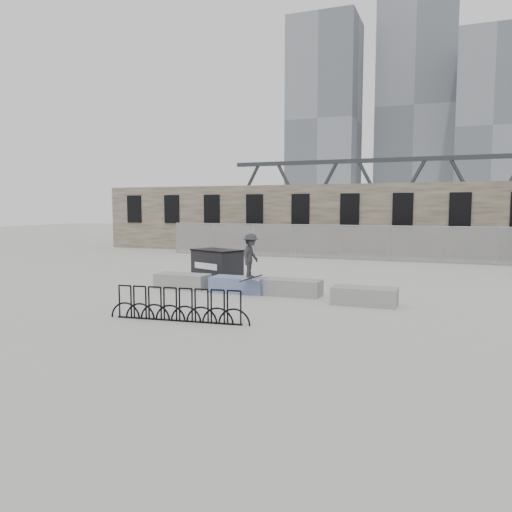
{
  "coord_description": "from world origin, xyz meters",
  "views": [
    {
      "loc": [
        5.94,
        -16.32,
        3.05
      ],
      "look_at": [
        -0.53,
        0.23,
        1.3
      ],
      "focal_mm": 35.0,
      "sensor_mm": 36.0,
      "label": 1
    }
  ],
  "objects_px": {
    "planter_offset": "(364,295)",
    "bike_rack": "(178,305)",
    "planter_center_left": "(239,284)",
    "planter_center_right": "(292,287)",
    "skateboarder": "(251,256)",
    "planter_far_left": "(182,280)",
    "dumpster": "(217,265)"
  },
  "relations": [
    {
      "from": "dumpster",
      "to": "skateboarder",
      "type": "xyz_separation_m",
      "value": [
        2.62,
        -2.78,
        0.75
      ]
    },
    {
      "from": "dumpster",
      "to": "bike_rack",
      "type": "relative_size",
      "value": 0.58
    },
    {
      "from": "planter_offset",
      "to": "skateboarder",
      "type": "height_order",
      "value": "skateboarder"
    },
    {
      "from": "planter_far_left",
      "to": "planter_offset",
      "type": "relative_size",
      "value": 1.0
    },
    {
      "from": "planter_far_left",
      "to": "planter_center_left",
      "type": "relative_size",
      "value": 1.0
    },
    {
      "from": "planter_offset",
      "to": "skateboarder",
      "type": "relative_size",
      "value": 1.21
    },
    {
      "from": "planter_center_left",
      "to": "dumpster",
      "type": "height_order",
      "value": "dumpster"
    },
    {
      "from": "bike_rack",
      "to": "planter_center_right",
      "type": "bearing_deg",
      "value": 71.26
    },
    {
      "from": "bike_rack",
      "to": "planter_offset",
      "type": "bearing_deg",
      "value": 43.95
    },
    {
      "from": "planter_far_left",
      "to": "planter_center_left",
      "type": "xyz_separation_m",
      "value": [
        2.33,
        -0.03,
        0.0
      ]
    },
    {
      "from": "planter_center_right",
      "to": "planter_offset",
      "type": "xyz_separation_m",
      "value": [
        2.6,
        -0.8,
        0.0
      ]
    },
    {
      "from": "planter_center_left",
      "to": "planter_offset",
      "type": "distance_m",
      "value": 4.62
    },
    {
      "from": "planter_center_left",
      "to": "planter_center_right",
      "type": "distance_m",
      "value": 1.97
    },
    {
      "from": "planter_center_right",
      "to": "planter_offset",
      "type": "bearing_deg",
      "value": -17.02
    },
    {
      "from": "planter_offset",
      "to": "skateboarder",
      "type": "xyz_separation_m",
      "value": [
        -3.83,
        -0.01,
        1.11
      ]
    },
    {
      "from": "planter_center_right",
      "to": "dumpster",
      "type": "relative_size",
      "value": 0.86
    },
    {
      "from": "planter_offset",
      "to": "planter_center_left",
      "type": "bearing_deg",
      "value": 171.56
    },
    {
      "from": "skateboarder",
      "to": "planter_center_left",
      "type": "bearing_deg",
      "value": 47.82
    },
    {
      "from": "dumpster",
      "to": "planter_center_left",
      "type": "bearing_deg",
      "value": -25.08
    },
    {
      "from": "skateboarder",
      "to": "dumpster",
      "type": "bearing_deg",
      "value": 44.0
    },
    {
      "from": "planter_offset",
      "to": "bike_rack",
      "type": "bearing_deg",
      "value": -136.05
    },
    {
      "from": "dumpster",
      "to": "planter_offset",
      "type": "bearing_deg",
      "value": -0.24
    },
    {
      "from": "dumpster",
      "to": "skateboarder",
      "type": "distance_m",
      "value": 3.89
    },
    {
      "from": "planter_far_left",
      "to": "bike_rack",
      "type": "relative_size",
      "value": 0.5
    },
    {
      "from": "dumpster",
      "to": "bike_rack",
      "type": "xyz_separation_m",
      "value": [
        2.18,
        -6.89,
        -0.23
      ]
    },
    {
      "from": "planter_far_left",
      "to": "bike_rack",
      "type": "xyz_separation_m",
      "value": [
        2.62,
        -4.83,
        0.14
      ]
    },
    {
      "from": "planter_far_left",
      "to": "skateboarder",
      "type": "bearing_deg",
      "value": -13.22
    },
    {
      "from": "dumpster",
      "to": "planter_center_right",
      "type": "bearing_deg",
      "value": -4.18
    },
    {
      "from": "planter_far_left",
      "to": "planter_center_left",
      "type": "height_order",
      "value": "same"
    },
    {
      "from": "planter_center_left",
      "to": "dumpster",
      "type": "relative_size",
      "value": 0.86
    },
    {
      "from": "planter_center_left",
      "to": "bike_rack",
      "type": "distance_m",
      "value": 4.81
    },
    {
      "from": "planter_far_left",
      "to": "planter_center_right",
      "type": "relative_size",
      "value": 1.0
    }
  ]
}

